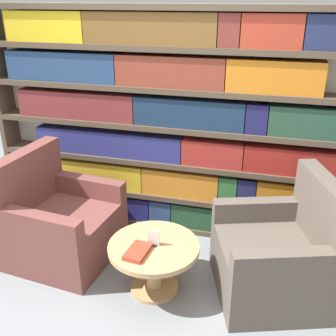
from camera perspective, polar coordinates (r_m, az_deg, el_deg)
ground_plane at (r=3.16m, az=-6.16°, el=-19.72°), size 14.00×14.00×0.00m
bookshelf at (r=3.68m, az=0.14°, el=6.26°), size 3.50×0.30×2.11m
armchair_left at (r=3.62m, az=-15.39°, el=-7.80°), size 0.90×0.91×0.96m
armchair_right at (r=3.21m, az=15.74°, el=-12.33°), size 1.04×1.05×0.96m
coffee_table at (r=3.13m, az=-2.06°, el=-12.85°), size 0.71×0.71×0.42m
table_sign at (r=3.03m, az=-2.11°, el=-10.24°), size 0.09×0.06×0.13m
stray_book at (r=2.96m, az=-4.42°, el=-12.01°), size 0.17×0.25×0.03m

